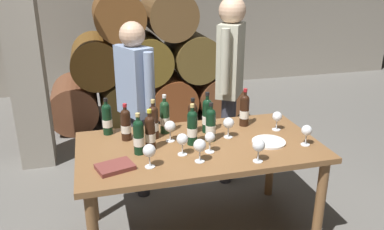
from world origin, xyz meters
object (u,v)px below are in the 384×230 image
(wine_glass_8, at_px, (277,117))
(taster_seated_left, at_px, (135,96))
(dining_table, at_px, (199,156))
(wine_bottle_5, at_px, (211,124))
(wine_bottle_4, at_px, (207,115))
(wine_glass_5, at_px, (210,138))
(tasting_notebook, at_px, (115,167))
(sommelier_presenting, at_px, (230,75))
(wine_bottle_10, at_px, (244,110))
(wine_glass_6, at_px, (170,127))
(wine_glass_4, at_px, (200,146))
(wine_glass_7, at_px, (182,140))
(wine_bottle_7, at_px, (107,119))
(wine_glass_2, at_px, (259,146))
(wine_bottle_3, at_px, (139,136))
(wine_bottle_8, at_px, (154,122))
(wine_glass_1, at_px, (307,131))
(wine_glass_3, at_px, (149,151))
(wine_glass_0, at_px, (229,124))
(wine_bottle_6, at_px, (192,127))
(wine_bottle_0, at_px, (126,124))
(wine_bottle_2, at_px, (150,132))
(wine_bottle_9, at_px, (165,117))
(serving_plate, at_px, (269,142))
(wine_bottle_1, at_px, (193,118))

(wine_glass_8, xyz_separation_m, taster_seated_left, (-1.00, 0.62, 0.06))
(dining_table, xyz_separation_m, wine_bottle_5, (0.10, 0.05, 0.22))
(wine_bottle_4, bearing_deg, wine_glass_5, -103.80)
(tasting_notebook, bearing_deg, sommelier_presenting, 24.50)
(wine_bottle_10, bearing_deg, wine_glass_6, -166.81)
(wine_glass_4, relative_size, wine_glass_7, 1.03)
(wine_bottle_7, bearing_deg, wine_glass_2, -38.00)
(wine_glass_6, bearing_deg, wine_bottle_3, -149.25)
(dining_table, bearing_deg, taster_seated_left, 116.16)
(wine_bottle_8, relative_size, wine_glass_1, 1.98)
(wine_bottle_10, relative_size, wine_glass_3, 1.95)
(wine_bottle_10, relative_size, tasting_notebook, 1.38)
(wine_bottle_4, xyz_separation_m, wine_bottle_8, (-0.41, -0.01, -0.01))
(wine_glass_0, height_order, wine_glass_7, wine_glass_0)
(wine_bottle_5, height_order, wine_glass_6, wine_bottle_5)
(wine_bottle_6, relative_size, tasting_notebook, 1.36)
(wine_bottle_0, distance_m, sommelier_presenting, 1.13)
(wine_bottle_8, distance_m, wine_glass_7, 0.35)
(wine_bottle_2, relative_size, wine_glass_0, 1.88)
(wine_glass_3, height_order, tasting_notebook, wine_glass_3)
(wine_bottle_9, relative_size, sommelier_presenting, 0.18)
(wine_bottle_4, xyz_separation_m, wine_bottle_10, (0.32, 0.05, -0.00))
(wine_bottle_9, relative_size, serving_plate, 1.25)
(wine_glass_0, xyz_separation_m, serving_plate, (0.25, -0.17, -0.10))
(wine_glass_5, bearing_deg, wine_bottle_7, 142.58)
(wine_bottle_7, distance_m, wine_glass_0, 0.90)
(wine_bottle_9, relative_size, tasting_notebook, 1.37)
(dining_table, distance_m, wine_bottle_7, 0.74)
(wine_bottle_3, relative_size, wine_bottle_6, 0.96)
(dining_table, distance_m, wine_glass_0, 0.32)
(wine_bottle_0, relative_size, wine_bottle_10, 0.91)
(sommelier_presenting, bearing_deg, serving_plate, -90.53)
(serving_plate, height_order, sommelier_presenting, sommelier_presenting)
(wine_bottle_0, relative_size, wine_bottle_2, 0.95)
(wine_bottle_1, distance_m, wine_bottle_5, 0.19)
(wine_glass_1, bearing_deg, dining_table, 164.51)
(wine_glass_2, height_order, wine_glass_6, wine_glass_2)
(wine_glass_5, bearing_deg, wine_glass_8, 21.39)
(wine_bottle_0, xyz_separation_m, wine_bottle_2, (0.14, -0.21, 0.01))
(wine_bottle_10, bearing_deg, taster_seated_left, 149.70)
(wine_bottle_3, xyz_separation_m, wine_glass_1, (1.15, -0.17, -0.02))
(wine_glass_3, bearing_deg, wine_glass_8, 18.57)
(wine_bottle_0, height_order, wine_bottle_9, wine_bottle_9)
(wine_bottle_8, distance_m, serving_plate, 0.84)
(wine_glass_2, xyz_separation_m, wine_glass_8, (0.35, 0.45, -0.00))
(wine_glass_0, height_order, sommelier_presenting, sommelier_presenting)
(wine_bottle_5, relative_size, wine_glass_4, 1.84)
(wine_bottle_3, relative_size, sommelier_presenting, 0.17)
(wine_glass_1, xyz_separation_m, wine_glass_4, (-0.79, -0.05, 0.00))
(wine_glass_4, bearing_deg, wine_glass_8, 26.53)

